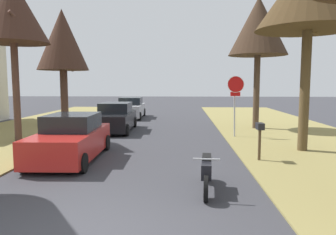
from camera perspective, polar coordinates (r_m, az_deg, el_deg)
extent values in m
cylinder|color=#9EA0A5|center=(16.07, 11.76, 0.68)|extent=(0.07, 0.37, 2.24)
cylinder|color=white|center=(15.81, 11.98, 5.80)|extent=(0.81, 0.17, 0.80)
cylinder|color=red|center=(15.81, 11.98, 5.80)|extent=(0.77, 0.17, 0.76)
cube|color=red|center=(15.88, 11.91, 4.11)|extent=(0.48, 0.08, 0.20)
cylinder|color=brown|center=(13.35, 23.18, 4.31)|extent=(0.37, 0.37, 4.59)
cylinder|color=brown|center=(13.83, 25.87, 17.32)|extent=(0.17, 1.18, 1.77)
cylinder|color=brown|center=(13.81, 25.65, 15.51)|extent=(0.33, 1.16, 0.95)
cylinder|color=#4A382A|center=(19.23, 15.48, 4.38)|extent=(0.35, 0.35, 4.19)
cone|color=#3B2A1D|center=(19.49, 15.80, 15.42)|extent=(3.33, 3.33, 3.28)
cylinder|color=#4A382A|center=(19.05, 17.92, 12.46)|extent=(1.10, 1.43, 1.35)
cylinder|color=#4A382A|center=(18.86, 15.03, 12.74)|extent=(1.06, 0.85, 1.41)
cylinder|color=#4A382A|center=(19.42, 14.13, 13.11)|extent=(0.50, 1.19, 1.76)
cylinder|color=#4E342A|center=(15.95, -25.42, 4.04)|extent=(0.31, 0.31, 4.37)
cone|color=#3E271E|center=(16.26, -26.03, 16.95)|extent=(3.10, 3.10, 2.90)
cylinder|color=#4E342A|center=(15.51, -24.01, 14.33)|extent=(0.78, 1.58, 1.27)
cylinder|color=#4E342A|center=(16.49, -24.12, 13.74)|extent=(1.26, 0.67, 1.23)
cylinder|color=#4D342A|center=(22.01, -17.99, 3.54)|extent=(0.48, 0.48, 3.45)
cone|color=#3E271D|center=(22.17, -18.31, 13.03)|extent=(3.26, 3.26, 3.87)
cylinder|color=#4D342A|center=(21.97, -16.82, 9.50)|extent=(0.47, 1.22, 1.23)
cylinder|color=#4D342A|center=(22.37, -19.10, 9.72)|extent=(0.61, 1.12, 1.49)
cube|color=red|center=(11.61, -16.91, -4.36)|extent=(1.94, 4.45, 0.85)
cube|color=black|center=(11.71, -16.68, -0.78)|extent=(1.66, 2.07, 0.56)
cylinder|color=black|center=(9.87, -14.99, -7.85)|extent=(0.22, 0.61, 0.60)
cylinder|color=black|center=(10.48, -24.24, -7.37)|extent=(0.22, 0.61, 0.60)
cylinder|color=black|center=(13.00, -10.95, -4.40)|extent=(0.22, 0.61, 0.60)
cylinder|color=black|center=(13.47, -18.23, -4.23)|extent=(0.22, 0.61, 0.60)
cube|color=black|center=(18.01, -9.39, -0.54)|extent=(1.94, 4.45, 0.85)
cube|color=black|center=(18.16, -9.30, 1.75)|extent=(1.66, 2.07, 0.56)
cylinder|color=black|center=(16.29, -7.42, -2.23)|extent=(0.22, 0.61, 0.60)
cylinder|color=black|center=(16.63, -13.36, -2.17)|extent=(0.22, 0.61, 0.60)
cylinder|color=black|center=(19.53, -5.98, -0.84)|extent=(0.22, 0.61, 0.60)
cylinder|color=black|center=(19.82, -10.98, -0.81)|extent=(0.22, 0.61, 0.60)
cube|color=#BCBCC1|center=(24.79, -6.67, 1.30)|extent=(1.94, 4.45, 0.85)
cube|color=black|center=(24.95, -6.62, 2.95)|extent=(1.66, 2.07, 0.56)
cylinder|color=black|center=(23.08, -5.08, 0.24)|extent=(0.22, 0.61, 0.60)
cylinder|color=black|center=(23.33, -9.33, 0.24)|extent=(0.22, 0.61, 0.60)
cylinder|color=black|center=(26.34, -4.30, 0.97)|extent=(0.22, 0.61, 0.60)
cylinder|color=black|center=(26.56, -8.04, 0.97)|extent=(0.22, 0.61, 0.60)
cylinder|color=black|center=(7.38, 6.78, -12.46)|extent=(0.15, 0.61, 0.60)
cylinder|color=black|center=(8.77, 6.92, -9.46)|extent=(0.15, 0.61, 0.60)
cube|color=black|center=(7.99, 6.88, -8.91)|extent=(0.32, 1.03, 0.36)
cube|color=black|center=(8.19, 6.92, -7.11)|extent=(0.27, 0.58, 0.12)
cylinder|color=#9EA0A5|center=(7.30, 6.86, -7.37)|extent=(0.60, 0.09, 0.04)
cube|color=brown|center=(11.30, 15.98, -4.69)|extent=(0.08, 0.08, 1.05)
cube|color=black|center=(11.20, 16.08, -1.50)|extent=(0.22, 0.44, 0.22)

